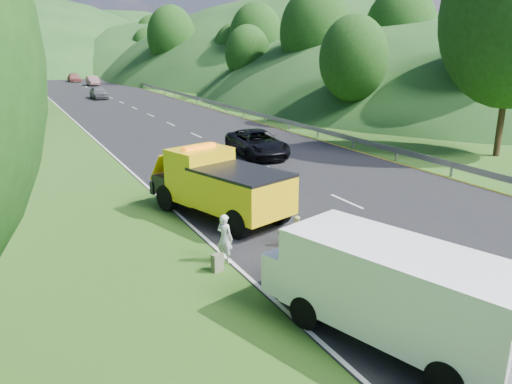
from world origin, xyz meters
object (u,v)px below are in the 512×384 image
woman (225,262)px  child (297,247)px  worker (446,322)px  spare_tire (493,343)px  suitcase (217,263)px  tow_truck (219,184)px  white_van (392,288)px  passing_suv (257,156)px

woman → child: bearing=-118.8°
woman → worker: size_ratio=0.89×
spare_tire → suitcase: bearing=123.1°
tow_truck → white_van: (0.05, -9.52, -0.00)m
worker → passing_suv: (4.47, 18.60, 0.00)m
child → worker: bearing=-70.4°
woman → suitcase: bearing=109.0°
tow_truck → woman: bearing=-128.0°
tow_truck → suitcase: (-1.99, -4.46, -1.03)m
spare_tire → woman: bearing=118.1°
spare_tire → worker: bearing=102.1°
tow_truck → passing_suv: tow_truck is taller
white_van → woman: size_ratio=4.56×
woman → passing_suv: (7.82, 12.98, 0.00)m
tow_truck → spare_tire: size_ratio=9.43×
white_van → suitcase: size_ratio=12.63×
white_van → child: 5.75m
worker → spare_tire: size_ratio=2.46×
woman → spare_tire: woman is taller
white_van → worker: size_ratio=4.07×
tow_truck → suitcase: bearing=-131.0°
tow_truck → white_van: size_ratio=0.94×
child → passing_suv: passing_suv is taller
spare_tire → tow_truck: bearing=100.9°
tow_truck → worker: bearing=-96.3°
spare_tire → child: bearing=98.6°
child → worker: size_ratio=0.63×
woman → suitcase: size_ratio=2.77×
suitcase → spare_tire: bearing=-56.9°
passing_suv → child: bearing=-106.1°
suitcase → white_van: bearing=-68.0°
child → worker: 5.63m
white_van → woman: bearing=88.7°
white_van → worker: (1.78, -0.06, -1.30)m
white_van → suitcase: 5.54m
tow_truck → suitcase: tow_truck is taller
white_van → worker: bearing=-19.2°
white_van → child: white_van is taller
white_van → spare_tire: (2.01, -1.17, -1.30)m
tow_truck → woman: (-1.52, -3.96, -1.30)m
white_van → passing_suv: (6.25, 18.53, -1.30)m
child → white_van: bearing=-88.6°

